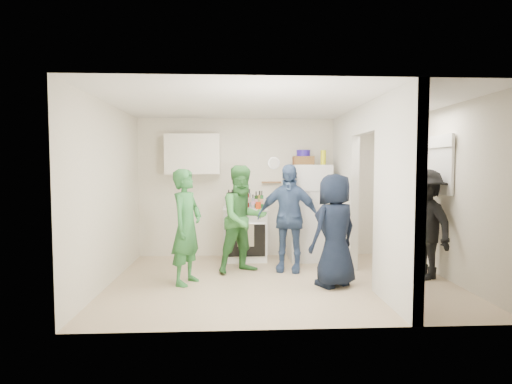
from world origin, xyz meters
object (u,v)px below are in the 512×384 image
at_px(stove, 245,234).
at_px(person_nook, 425,224).
at_px(yellow_cup_stack_top, 323,158).
at_px(wicker_basket, 303,161).
at_px(fridge, 309,212).
at_px(person_green_left, 187,227).
at_px(person_green_center, 243,219).
at_px(blue_bowl, 303,153).
at_px(person_navy, 335,230).
at_px(person_denim, 288,218).

xyz_separation_m(stove, person_nook, (2.59, -1.31, 0.34)).
bearing_deg(person_nook, yellow_cup_stack_top, -145.93).
height_order(stove, wicker_basket, wicker_basket).
relative_size(fridge, person_green_left, 1.04).
distance_m(yellow_cup_stack_top, person_green_center, 1.83).
bearing_deg(person_nook, blue_bowl, -142.81).
xyz_separation_m(stove, person_navy, (1.18, -1.64, 0.31)).
height_order(blue_bowl, person_green_left, blue_bowl).
xyz_separation_m(person_green_left, person_denim, (1.50, 0.62, 0.04)).
height_order(wicker_basket, person_nook, wicker_basket).
xyz_separation_m(yellow_cup_stack_top, person_denim, (-0.69, -0.66, -0.95)).
distance_m(wicker_basket, yellow_cup_stack_top, 0.36).
relative_size(stove, person_navy, 0.59).
height_order(blue_bowl, yellow_cup_stack_top, blue_bowl).
bearing_deg(person_nook, stove, -129.27).
relative_size(wicker_basket, person_green_center, 0.21).
distance_m(person_navy, person_nook, 1.44).
xyz_separation_m(fridge, person_denim, (-0.47, -0.76, 0.00)).
xyz_separation_m(blue_bowl, yellow_cup_stack_top, (0.32, -0.15, -0.08)).
height_order(stove, fridge, fridge).
relative_size(wicker_basket, person_navy, 0.23).
xyz_separation_m(yellow_cup_stack_top, person_green_center, (-1.39, -0.71, -0.96)).
bearing_deg(blue_bowl, fridge, -26.57).
bearing_deg(person_green_left, person_green_center, -31.16).
xyz_separation_m(stove, person_green_left, (-0.84, -1.42, 0.34)).
height_order(fridge, person_green_center, fridge).
bearing_deg(stove, wicker_basket, 1.12).
relative_size(person_green_center, person_navy, 1.07).
relative_size(yellow_cup_stack_top, person_green_left, 0.16).
bearing_deg(person_navy, wicker_basket, -116.22).
xyz_separation_m(wicker_basket, person_navy, (0.16, -1.66, -0.97)).
bearing_deg(person_green_left, blue_bowl, -29.73).
bearing_deg(stove, yellow_cup_stack_top, -5.53).
distance_m(stove, fridge, 1.19).
bearing_deg(blue_bowl, person_green_left, -142.44).
bearing_deg(person_denim, yellow_cup_stack_top, 59.72).
relative_size(person_green_left, person_denim, 0.96).
height_order(wicker_basket, person_green_left, wicker_basket).
relative_size(yellow_cup_stack_top, person_green_center, 0.15).
relative_size(fridge, blue_bowl, 6.93).
xyz_separation_m(stove, person_green_center, (-0.05, -0.84, 0.37)).
relative_size(stove, blue_bowl, 3.80).
xyz_separation_m(stove, blue_bowl, (1.02, 0.02, 1.41)).
xyz_separation_m(fridge, blue_bowl, (-0.10, 0.05, 1.04)).
bearing_deg(yellow_cup_stack_top, person_navy, -96.24).
bearing_deg(wicker_basket, person_denim, -114.42).
bearing_deg(person_green_left, stove, -8.08).
bearing_deg(wicker_basket, person_nook, -40.36).
xyz_separation_m(person_green_left, person_green_center, (0.80, 0.58, 0.03)).
height_order(person_denim, person_nook, person_denim).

